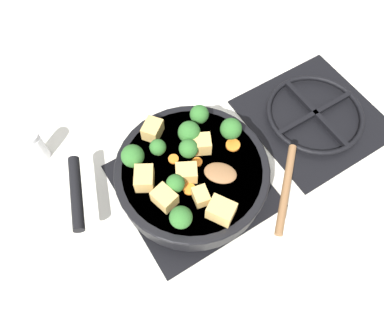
% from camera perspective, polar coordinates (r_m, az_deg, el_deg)
% --- Properties ---
extents(ground_plane, '(2.40, 2.40, 0.00)m').
position_cam_1_polar(ground_plane, '(0.86, -0.00, -2.76)').
color(ground_plane, silver).
extents(front_burner_grate, '(0.31, 0.31, 0.03)m').
position_cam_1_polar(front_burner_grate, '(0.85, -0.00, -2.41)').
color(front_burner_grate, black).
rests_on(front_burner_grate, ground_plane).
extents(rear_burner_grate, '(0.31, 0.31, 0.03)m').
position_cam_1_polar(rear_burner_grate, '(0.99, 18.12, 7.67)').
color(rear_burner_grate, black).
rests_on(rear_burner_grate, ground_plane).
extents(skillet_pan, '(0.33, 0.43, 0.06)m').
position_cam_1_polar(skillet_pan, '(0.80, -0.14, -0.94)').
color(skillet_pan, black).
rests_on(skillet_pan, front_burner_grate).
extents(wooden_spoon, '(0.21, 0.21, 0.02)m').
position_cam_1_polar(wooden_spoon, '(0.77, 9.54, -1.95)').
color(wooden_spoon, brown).
rests_on(wooden_spoon, skillet_pan).
extents(tofu_cube_center_large, '(0.04, 0.04, 0.03)m').
position_cam_1_polar(tofu_cube_center_large, '(0.73, 1.36, -4.32)').
color(tofu_cube_center_large, tan).
rests_on(tofu_cube_center_large, skillet_pan).
extents(tofu_cube_near_handle, '(0.06, 0.06, 0.04)m').
position_cam_1_polar(tofu_cube_near_handle, '(0.72, 4.47, -6.50)').
color(tofu_cube_near_handle, tan).
rests_on(tofu_cube_near_handle, skillet_pan).
extents(tofu_cube_east_chunk, '(0.06, 0.06, 0.04)m').
position_cam_1_polar(tofu_cube_east_chunk, '(0.75, -7.28, -1.56)').
color(tofu_cube_east_chunk, tan).
rests_on(tofu_cube_east_chunk, skillet_pan).
extents(tofu_cube_west_chunk, '(0.05, 0.05, 0.03)m').
position_cam_1_polar(tofu_cube_west_chunk, '(0.75, -0.85, -0.77)').
color(tofu_cube_west_chunk, tan).
rests_on(tofu_cube_west_chunk, skillet_pan).
extents(tofu_cube_back_piece, '(0.05, 0.06, 0.04)m').
position_cam_1_polar(tofu_cube_back_piece, '(0.81, -6.02, 5.84)').
color(tofu_cube_back_piece, tan).
rests_on(tofu_cube_back_piece, skillet_pan).
extents(tofu_cube_front_piece, '(0.05, 0.05, 0.04)m').
position_cam_1_polar(tofu_cube_front_piece, '(0.73, -4.21, -4.58)').
color(tofu_cube_front_piece, tan).
rests_on(tofu_cube_front_piece, skillet_pan).
extents(tofu_cube_mid_small, '(0.05, 0.06, 0.04)m').
position_cam_1_polar(tofu_cube_mid_small, '(0.79, 1.23, 3.65)').
color(tofu_cube_mid_small, tan).
rests_on(tofu_cube_mid_small, skillet_pan).
extents(broccoli_floret_near_spoon, '(0.04, 0.04, 0.05)m').
position_cam_1_polar(broccoli_floret_near_spoon, '(0.77, -0.53, 2.97)').
color(broccoli_floret_near_spoon, '#709956').
rests_on(broccoli_floret_near_spoon, skillet_pan).
extents(broccoli_floret_center_top, '(0.03, 0.03, 0.04)m').
position_cam_1_polar(broccoli_floret_center_top, '(0.78, -5.23, 3.14)').
color(broccoli_floret_center_top, '#709956').
rests_on(broccoli_floret_center_top, skillet_pan).
extents(broccoli_floret_east_rim, '(0.05, 0.05, 0.05)m').
position_cam_1_polar(broccoli_floret_east_rim, '(0.77, -9.03, 1.81)').
color(broccoli_floret_east_rim, '#709956').
rests_on(broccoli_floret_east_rim, skillet_pan).
extents(broccoli_floret_west_rim, '(0.04, 0.04, 0.05)m').
position_cam_1_polar(broccoli_floret_west_rim, '(0.82, 1.13, 8.15)').
color(broccoli_floret_west_rim, '#709956').
rests_on(broccoli_floret_west_rim, skillet_pan).
extents(broccoli_floret_north_edge, '(0.04, 0.04, 0.04)m').
position_cam_1_polar(broccoli_floret_north_edge, '(0.73, -2.54, -2.39)').
color(broccoli_floret_north_edge, '#709956').
rests_on(broccoli_floret_north_edge, skillet_pan).
extents(broccoli_floret_south_cluster, '(0.05, 0.05, 0.05)m').
position_cam_1_polar(broccoli_floret_south_cluster, '(0.80, 5.96, 5.95)').
color(broccoli_floret_south_cluster, '#709956').
rests_on(broccoli_floret_south_cluster, skillet_pan).
extents(broccoli_floret_mid_floret, '(0.05, 0.05, 0.05)m').
position_cam_1_polar(broccoli_floret_mid_floret, '(0.79, -0.43, 5.47)').
color(broccoli_floret_mid_floret, '#709956').
rests_on(broccoli_floret_mid_floret, skillet_pan).
extents(broccoli_floret_small_inner, '(0.04, 0.04, 0.05)m').
position_cam_1_polar(broccoli_floret_small_inner, '(0.70, -1.71, -7.54)').
color(broccoli_floret_small_inner, '#709956').
rests_on(broccoli_floret_small_inner, skillet_pan).
extents(carrot_slice_orange_thin, '(0.03, 0.03, 0.01)m').
position_cam_1_polar(carrot_slice_orange_thin, '(0.81, 6.26, 3.49)').
color(carrot_slice_orange_thin, orange).
rests_on(carrot_slice_orange_thin, skillet_pan).
extents(carrot_slice_near_center, '(0.03, 0.03, 0.01)m').
position_cam_1_polar(carrot_slice_near_center, '(0.75, -0.43, -3.21)').
color(carrot_slice_near_center, orange).
rests_on(carrot_slice_near_center, skillet_pan).
extents(carrot_slice_edge_slice, '(0.02, 0.02, 0.01)m').
position_cam_1_polar(carrot_slice_edge_slice, '(0.79, -2.84, 1.38)').
color(carrot_slice_edge_slice, orange).
rests_on(carrot_slice_edge_slice, skillet_pan).
extents(carrot_slice_under_broccoli, '(0.02, 0.02, 0.01)m').
position_cam_1_polar(carrot_slice_under_broccoli, '(0.78, 0.77, 0.90)').
color(carrot_slice_under_broccoli, orange).
rests_on(carrot_slice_under_broccoli, skillet_pan).
extents(salt_shaker, '(0.04, 0.04, 0.09)m').
position_cam_1_polar(salt_shaker, '(0.93, -22.55, 3.07)').
color(salt_shaker, white).
rests_on(salt_shaker, ground_plane).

